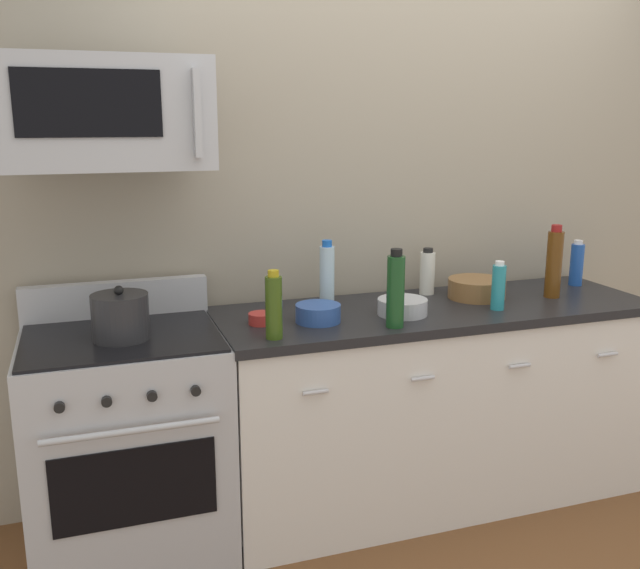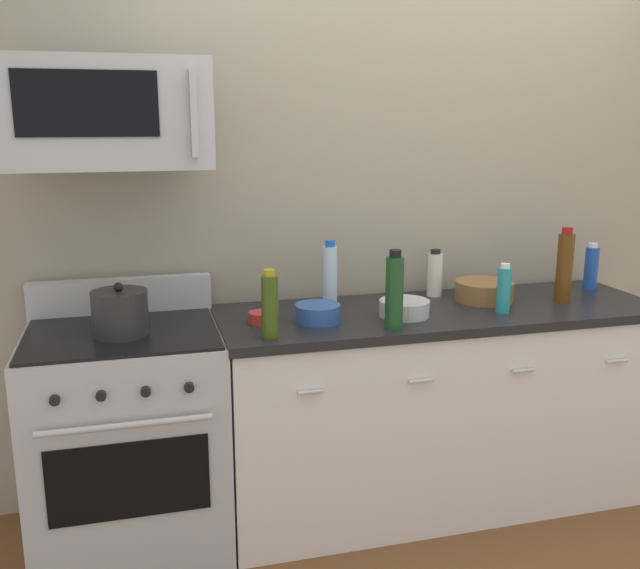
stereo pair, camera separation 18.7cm
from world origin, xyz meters
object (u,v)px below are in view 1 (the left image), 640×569
(bottle_olive_oil, at_px, (274,306))
(bottle_water_clear, at_px, (327,277))
(bottle_dish_soap, at_px, (498,287))
(bottle_wine_amber, at_px, (554,263))
(bottle_wine_green, at_px, (396,290))
(bowl_wooden_salad, at_px, (477,288))
(bowl_red_small, at_px, (261,318))
(bowl_blue_mixing, at_px, (318,313))
(stockpot, at_px, (120,317))
(bowl_steel_prep, at_px, (402,306))
(bottle_soda_blue, at_px, (577,264))
(microwave, at_px, (106,114))
(range_oven, at_px, (128,443))
(bottle_vinegar_white, at_px, (427,272))

(bottle_olive_oil, height_order, bottle_water_clear, bottle_water_clear)
(bottle_dish_soap, distance_m, bottle_wine_amber, 0.38)
(bottle_wine_green, xyz_separation_m, bowl_wooden_salad, (0.56, 0.31, -0.10))
(bowl_red_small, relative_size, bowl_blue_mixing, 0.56)
(bowl_wooden_salad, relative_size, bowl_red_small, 2.52)
(bottle_wine_amber, relative_size, stockpot, 1.60)
(bowl_steel_prep, bearing_deg, bowl_red_small, 174.61)
(bottle_soda_blue, bearing_deg, bowl_wooden_salad, -173.60)
(bottle_soda_blue, height_order, bowl_wooden_salad, bottle_soda_blue)
(bottle_wine_amber, distance_m, stockpot, 1.94)
(bottle_dish_soap, xyz_separation_m, bottle_wine_green, (-0.54, -0.10, 0.05))
(microwave, bearing_deg, bowl_red_small, -7.05)
(microwave, height_order, bottle_wine_green, microwave)
(bottle_dish_soap, distance_m, bottle_olive_oil, 1.04)
(microwave, distance_m, bottle_wine_amber, 2.06)
(microwave, relative_size, bottle_olive_oil, 2.82)
(bowl_blue_mixing, bearing_deg, stockpot, 178.90)
(stockpot, bearing_deg, bowl_blue_mixing, -1.10)
(range_oven, distance_m, microwave, 1.28)
(bowl_steel_prep, bearing_deg, stockpot, 178.67)
(bottle_olive_oil, xyz_separation_m, bottle_soda_blue, (1.66, 0.36, -0.02))
(stockpot, bearing_deg, bottle_dish_soap, -3.07)
(bottle_soda_blue, relative_size, bottle_wine_green, 0.72)
(bowl_wooden_salad, bearing_deg, bottle_wine_amber, -16.39)
(bottle_vinegar_white, distance_m, bowl_red_small, 0.91)
(bottle_dish_soap, xyz_separation_m, bottle_vinegar_white, (-0.16, 0.35, 0.00))
(bowl_steel_prep, xyz_separation_m, bowl_wooden_salad, (0.45, 0.15, 0.01))
(bowl_steel_prep, height_order, bowl_red_small, bowl_steel_prep)
(bottle_wine_green, bearing_deg, bowl_steel_prep, 55.42)
(bowl_blue_mixing, xyz_separation_m, stockpot, (-0.78, 0.01, 0.05))
(bowl_blue_mixing, distance_m, stockpot, 0.78)
(bowl_red_small, bearing_deg, stockpot, -176.87)
(range_oven, height_order, bottle_wine_amber, bottle_wine_amber)
(microwave, bearing_deg, bottle_wine_amber, -2.20)
(bottle_soda_blue, relative_size, bowl_steel_prep, 1.07)
(bottle_olive_oil, bearing_deg, bottle_wine_green, -1.02)
(bottle_wine_green, distance_m, bowl_blue_mixing, 0.33)
(bowl_wooden_salad, height_order, stockpot, stockpot)
(bowl_steel_prep, relative_size, bowl_blue_mixing, 1.14)
(bottle_water_clear, distance_m, bowl_wooden_salad, 0.73)
(bottle_wine_amber, distance_m, bottle_soda_blue, 0.32)
(bottle_dish_soap, bearing_deg, stockpot, 176.93)
(bottle_water_clear, distance_m, stockpot, 0.90)
(stockpot, bearing_deg, bottle_soda_blue, 4.97)
(bowl_blue_mixing, bearing_deg, bottle_water_clear, 60.48)
(bottle_dish_soap, xyz_separation_m, bowl_steel_prep, (-0.43, 0.06, -0.07))
(microwave, height_order, bottle_wine_amber, microwave)
(range_oven, distance_m, bowl_wooden_salad, 1.68)
(bottle_wine_green, xyz_separation_m, bowl_blue_mixing, (-0.27, 0.17, -0.11))
(microwave, xyz_separation_m, bottle_dish_soap, (1.58, -0.18, -0.73))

